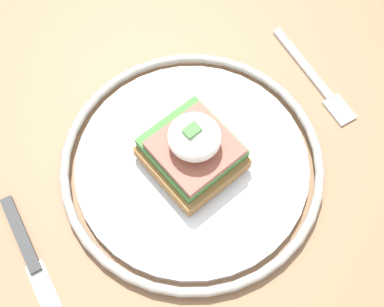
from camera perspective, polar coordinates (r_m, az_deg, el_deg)
ground_plane at (r=1.28m, az=-2.26°, el=-14.75°), size 6.00×6.00×0.00m
dining_table at (r=0.69m, az=-4.09°, el=-5.35°), size 1.03×0.76×0.72m
plate at (r=0.57m, az=-0.00°, el=-1.16°), size 0.28×0.28×0.02m
sandwich at (r=0.54m, az=0.04°, el=0.49°), size 0.09×0.12×0.07m
fork at (r=0.65m, az=13.04°, el=7.67°), size 0.04×0.15×0.00m
knife at (r=0.56m, az=-16.35°, el=-11.71°), size 0.06×0.20×0.01m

